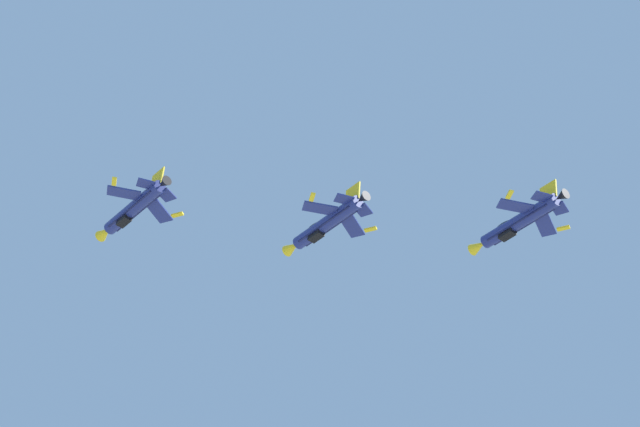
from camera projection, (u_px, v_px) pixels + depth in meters
fighter_jet_left_wing at (133, 209)px, 157.36m from camera, size 10.19×15.36×4.38m
fighter_jet_right_wing at (326, 224)px, 156.18m from camera, size 10.20×15.36×4.38m
fighter_jet_left_outer at (518, 222)px, 153.45m from camera, size 10.19×15.36×4.38m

